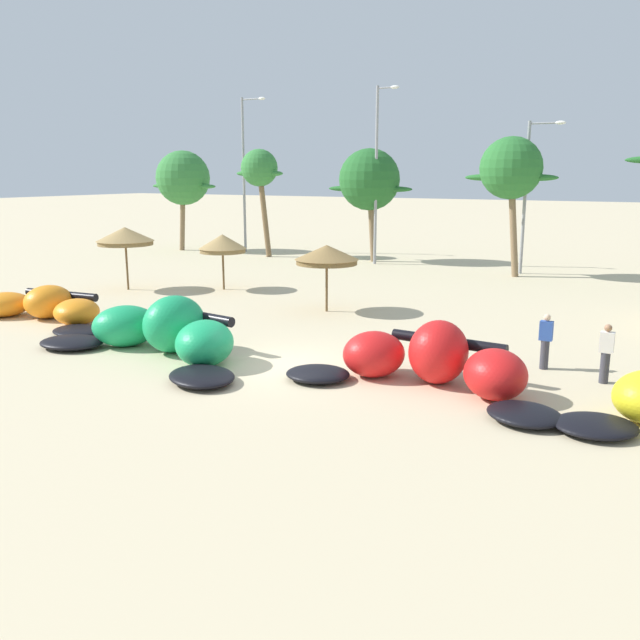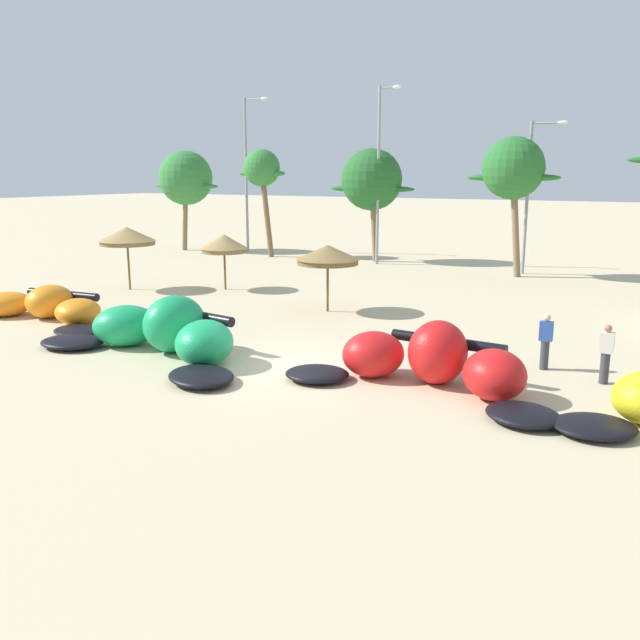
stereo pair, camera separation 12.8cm
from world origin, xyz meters
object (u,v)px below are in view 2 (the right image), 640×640
at_px(beach_umbrella_near_palms, 328,255).
at_px(lamppost_east_center, 531,189).
at_px(palm_left, 262,170).
at_px(palm_left_of_gap, 372,180).
at_px(kite_left_of_center, 431,363).
at_px(beach_umbrella_middle, 224,243).
at_px(palm_center_left, 513,169).
at_px(kite_far_left, 42,307).
at_px(kite_left, 163,333).
at_px(lamppost_west_center, 380,169).
at_px(person_by_umbrellas, 606,354).
at_px(palm_leftmost, 186,178).
at_px(person_near_kites, 545,342).
at_px(lamppost_west, 248,168).
at_px(beach_umbrella_near_van, 127,236).

xyz_separation_m(beach_umbrella_near_palms, lamppost_east_center, (4.73, 14.59, 2.37)).
bearing_deg(palm_left, palm_left_of_gap, 9.02).
xyz_separation_m(kite_left_of_center, beach_umbrella_near_palms, (-7.11, 7.35, 1.67)).
relative_size(beach_umbrella_middle, palm_left_of_gap, 0.38).
height_order(kite_left_of_center, palm_center_left, palm_center_left).
distance_m(kite_far_left, palm_center_left, 24.42).
distance_m(kite_left, lamppost_west_center, 23.51).
bearing_deg(kite_left_of_center, person_by_umbrellas, 32.84).
relative_size(person_by_umbrellas, palm_left, 0.23).
relative_size(kite_left, palm_left_of_gap, 1.21).
bearing_deg(lamppost_east_center, palm_leftmost, -179.82).
bearing_deg(lamppost_east_center, kite_left, -104.62).
height_order(person_near_kites, lamppost_west, lamppost_west).
relative_size(kite_left, beach_umbrella_near_van, 2.83).
bearing_deg(palm_center_left, lamppost_west, 171.91).
relative_size(kite_left, lamppost_west_center, 0.81).
height_order(kite_far_left, person_by_umbrellas, person_by_umbrellas).
bearing_deg(kite_left, beach_umbrella_near_palms, 81.49).
height_order(beach_umbrella_near_palms, palm_left_of_gap, palm_left_of_gap).
distance_m(palm_left, lamppost_west_center, 8.51).
bearing_deg(palm_leftmost, beach_umbrella_middle, -44.10).
xyz_separation_m(kite_left, palm_left_of_gap, (-4.03, 23.78, 4.43)).
relative_size(beach_umbrella_middle, palm_left, 0.38).
distance_m(beach_umbrella_middle, palm_leftmost, 17.89).
relative_size(palm_left_of_gap, lamppost_east_center, 0.85).
distance_m(kite_left, kite_left_of_center, 8.41).
distance_m(person_by_umbrellas, palm_left, 30.91).
height_order(person_near_kites, palm_left, palm_left).
bearing_deg(kite_left_of_center, palm_leftmost, 140.66).
bearing_deg(kite_left, person_near_kites, 21.22).
xyz_separation_m(kite_left, lamppost_west, (-13.92, 24.37, 5.22)).
relative_size(beach_umbrella_near_palms, palm_center_left, 0.36).
bearing_deg(palm_left, lamppost_east_center, 1.09).
distance_m(person_by_umbrellas, lamppost_west, 33.89).
bearing_deg(lamppost_west, beach_umbrella_near_van, -75.23).
bearing_deg(palm_left, beach_umbrella_near_van, -82.64).
relative_size(kite_left_of_center, palm_left_of_gap, 1.10).
relative_size(palm_left_of_gap, palm_center_left, 0.95).
xyz_separation_m(kite_far_left, palm_center_left, (12.86, 20.08, 5.25)).
bearing_deg(palm_left, person_near_kites, -39.77).
distance_m(beach_umbrella_near_palms, lamppost_west, 22.36).
relative_size(beach_umbrella_near_palms, lamppost_east_center, 0.33).
relative_size(kite_left, palm_center_left, 1.15).
relative_size(palm_leftmost, lamppost_east_center, 0.86).
bearing_deg(palm_center_left, beach_umbrella_near_palms, -106.76).
distance_m(kite_far_left, person_near_kites, 18.44).
distance_m(kite_left, palm_left_of_gap, 24.52).
distance_m(beach_umbrella_near_palms, lamppost_west_center, 15.42).
distance_m(kite_left_of_center, beach_umbrella_middle, 17.04).
distance_m(beach_umbrella_near_palms, lamppost_east_center, 15.51).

